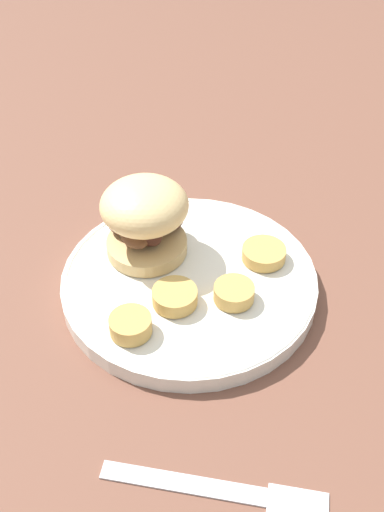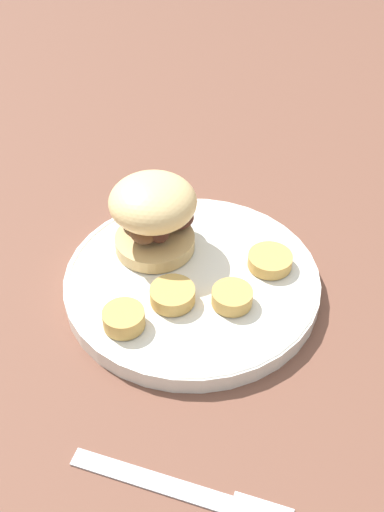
% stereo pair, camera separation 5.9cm
% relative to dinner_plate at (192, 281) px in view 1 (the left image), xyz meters
% --- Properties ---
extents(ground_plane, '(4.00, 4.00, 0.00)m').
position_rel_dinner_plate_xyz_m(ground_plane, '(0.00, 0.00, -0.01)').
color(ground_plane, brown).
extents(dinner_plate, '(0.26, 0.26, 0.02)m').
position_rel_dinner_plate_xyz_m(dinner_plate, '(0.00, 0.00, 0.00)').
color(dinner_plate, white).
rests_on(dinner_plate, ground_plane).
extents(sandwich, '(0.10, 0.09, 0.08)m').
position_rel_dinner_plate_xyz_m(sandwich, '(0.04, 0.04, 0.05)').
color(sandwich, tan).
rests_on(sandwich, dinner_plate).
extents(potato_round_0, '(0.05, 0.05, 0.01)m').
position_rel_dinner_plate_xyz_m(potato_round_0, '(0.02, -0.08, 0.02)').
color(potato_round_0, tan).
rests_on(potato_round_0, dinner_plate).
extents(potato_round_1, '(0.04, 0.04, 0.02)m').
position_rel_dinner_plate_xyz_m(potato_round_1, '(-0.04, 0.01, 0.02)').
color(potato_round_1, tan).
rests_on(potato_round_1, dinner_plate).
extents(potato_round_2, '(0.04, 0.04, 0.02)m').
position_rel_dinner_plate_xyz_m(potato_round_2, '(-0.03, -0.04, 0.02)').
color(potato_round_2, tan).
rests_on(potato_round_2, dinner_plate).
extents(potato_round_3, '(0.04, 0.04, 0.02)m').
position_rel_dinner_plate_xyz_m(potato_round_3, '(-0.07, 0.05, 0.02)').
color(potato_round_3, tan).
rests_on(potato_round_3, dinner_plate).
extents(fork, '(0.05, 0.18, 0.00)m').
position_rel_dinner_plate_xyz_m(fork, '(-0.22, -0.02, -0.01)').
color(fork, silver).
rests_on(fork, ground_plane).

